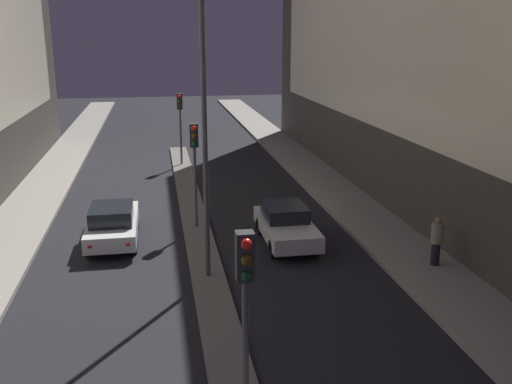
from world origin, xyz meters
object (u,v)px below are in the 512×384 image
object	(u,v)px
traffic_light_mid	(194,152)
pedestrian_on_right_sidewalk	(437,240)
traffic_light_far	(180,112)
car_right_lane	(286,225)
traffic_light_near	(245,290)
car_left_lane	(113,223)
street_lamp	(203,57)

from	to	relation	value
traffic_light_mid	pedestrian_on_right_sidewalk	distance (m)	9.41
traffic_light_far	car_right_lane	xyz separation A→B (m)	(3.16, -13.53, -2.44)
traffic_light_mid	pedestrian_on_right_sidewalk	xyz separation A→B (m)	(7.46, -5.32, -2.14)
traffic_light_near	car_left_lane	xyz separation A→B (m)	(-3.16, 11.61, -2.43)
traffic_light_mid	traffic_light_far	bearing A→B (deg)	90.00
car_right_lane	traffic_light_near	bearing A→B (deg)	-106.99
traffic_light_mid	street_lamp	world-z (taller)	street_lamp
car_right_lane	traffic_light_far	bearing A→B (deg)	103.16
traffic_light_far	car_left_lane	distance (m)	12.91
pedestrian_on_right_sidewalk	street_lamp	bearing A→B (deg)	176.02
traffic_light_mid	pedestrian_on_right_sidewalk	world-z (taller)	traffic_light_mid
car_left_lane	pedestrian_on_right_sidewalk	world-z (taller)	pedestrian_on_right_sidewalk
pedestrian_on_right_sidewalk	traffic_light_near	bearing A→B (deg)	-136.40
traffic_light_near	pedestrian_on_right_sidewalk	size ratio (longest dim) A/B	2.49
street_lamp	pedestrian_on_right_sidewalk	bearing A→B (deg)	-3.98
car_right_lane	pedestrian_on_right_sidewalk	world-z (taller)	pedestrian_on_right_sidewalk
car_right_lane	pedestrian_on_right_sidewalk	distance (m)	5.39
traffic_light_mid	car_right_lane	distance (m)	4.50
traffic_light_mid	car_right_lane	bearing A→B (deg)	-33.16
traffic_light_near	car_left_lane	size ratio (longest dim) A/B	0.93
car_left_lane	traffic_light_near	bearing A→B (deg)	-74.75
traffic_light_far	pedestrian_on_right_sidewalk	xyz separation A→B (m)	(7.46, -16.78, -2.14)
street_lamp	car_left_lane	size ratio (longest dim) A/B	2.12
car_left_lane	pedestrian_on_right_sidewalk	bearing A→B (deg)	-22.98
traffic_light_near	traffic_light_mid	world-z (taller)	same
traffic_light_far	street_lamp	xyz separation A→B (m)	(0.00, -16.26, 3.71)
traffic_light_mid	car_right_lane	size ratio (longest dim) A/B	1.01
car_left_lane	car_right_lane	size ratio (longest dim) A/B	1.09
traffic_light_near	traffic_light_mid	bearing A→B (deg)	90.00
car_right_lane	street_lamp	bearing A→B (deg)	-139.18
street_lamp	traffic_light_far	bearing A→B (deg)	90.00
traffic_light_far	street_lamp	world-z (taller)	street_lamp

